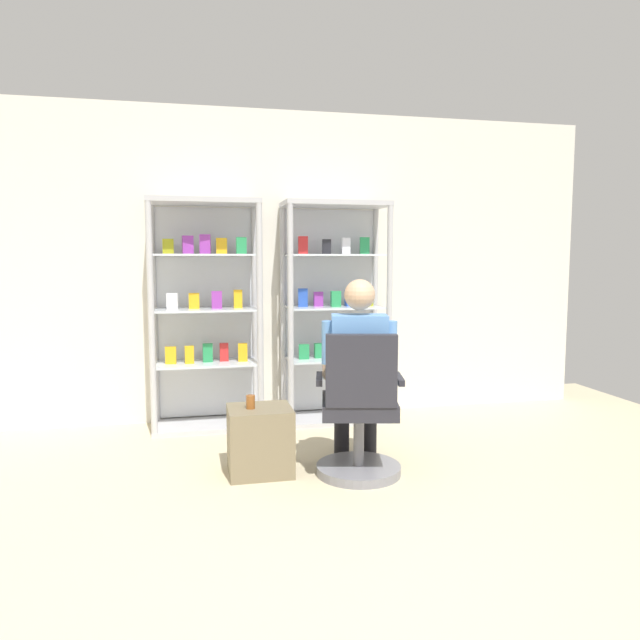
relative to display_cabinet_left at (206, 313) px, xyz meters
name	(u,v)px	position (x,y,z in m)	size (l,w,h in m)	color
ground_plane	(361,599)	(0.55, -2.76, -0.97)	(7.20, 7.20, 0.00)	#C6B793
back_wall	(267,266)	(0.55, 0.24, 0.38)	(6.00, 0.10, 2.70)	silver
display_cabinet_left	(206,313)	(0.00, 0.00, 0.00)	(0.90, 0.45, 1.90)	#B7B7BC
display_cabinet_right	(333,311)	(1.10, 0.00, 0.00)	(0.90, 0.45, 1.90)	#B7B7BC
office_chair	(359,418)	(0.93, -1.42, -0.57)	(0.61, 0.58, 0.96)	slate
seated_shopkeeper	(358,365)	(0.96, -1.26, -0.25)	(0.55, 0.61, 1.29)	black
storage_crate	(260,440)	(0.31, -1.21, -0.74)	(0.42, 0.37, 0.44)	#72664C
tea_glass	(251,402)	(0.25, -1.22, -0.48)	(0.06, 0.06, 0.09)	brown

